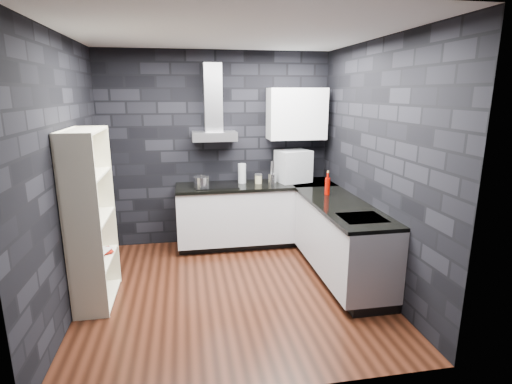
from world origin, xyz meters
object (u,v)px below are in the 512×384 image
object	(u,v)px
glass_vase	(242,173)
utensil_crock	(272,179)
red_bottle	(327,186)
bookshelf	(91,219)
appliance_garage	(293,166)
fruit_bowl	(88,219)
pot	(202,182)
storage_jar	(258,179)

from	to	relation	value
glass_vase	utensil_crock	bearing A→B (deg)	-18.35
red_bottle	bookshelf	distance (m)	2.74
appliance_garage	fruit_bowl	size ratio (longest dim) A/B	2.21
pot	fruit_bowl	bearing A→B (deg)	-131.69
utensil_crock	bookshelf	size ratio (longest dim) A/B	0.08
storage_jar	bookshelf	distance (m)	2.35
glass_vase	bookshelf	bearing A→B (deg)	-142.04
glass_vase	bookshelf	xyz separation A→B (m)	(-1.74, -1.36, -0.14)
glass_vase	utensil_crock	world-z (taller)	glass_vase
fruit_bowl	glass_vase	bearing A→B (deg)	40.57
red_bottle	fruit_bowl	bearing A→B (deg)	-166.57
bookshelf	pot	bearing A→B (deg)	62.86
glass_vase	storage_jar	world-z (taller)	glass_vase
storage_jar	fruit_bowl	size ratio (longest dim) A/B	0.59
red_bottle	appliance_garage	bearing A→B (deg)	105.33
red_bottle	utensil_crock	bearing A→B (deg)	127.29
red_bottle	pot	bearing A→B (deg)	156.36
pot	glass_vase	distance (m)	0.61
storage_jar	appliance_garage	distance (m)	0.53
bookshelf	glass_vase	bearing A→B (deg)	55.55
glass_vase	fruit_bowl	bearing A→B (deg)	-139.43
utensil_crock	appliance_garage	xyz separation A→B (m)	(0.32, 0.09, 0.15)
glass_vase	appliance_garage	world-z (taller)	appliance_garage
red_bottle	storage_jar	bearing A→B (deg)	133.21
pot	glass_vase	xyz separation A→B (m)	(0.58, 0.18, 0.06)
storage_jar	utensil_crock	xyz separation A→B (m)	(0.18, -0.06, 0.01)
storage_jar	red_bottle	world-z (taller)	red_bottle
pot	red_bottle	bearing A→B (deg)	-23.64
appliance_garage	red_bottle	size ratio (longest dim) A/B	2.10
glass_vase	bookshelf	world-z (taller)	bookshelf
storage_jar	red_bottle	distance (m)	1.06
pot	glass_vase	bearing A→B (deg)	17.52
pot	storage_jar	world-z (taller)	pot
glass_vase	utensil_crock	xyz separation A→B (m)	(0.40, -0.13, -0.07)
pot	red_bottle	distance (m)	1.66
appliance_garage	red_bottle	bearing A→B (deg)	-88.97
storage_jar	red_bottle	size ratio (longest dim) A/B	0.56
pot	fruit_bowl	world-z (taller)	pot
storage_jar	utensil_crock	world-z (taller)	utensil_crock
utensil_crock	pot	bearing A→B (deg)	-177.22
bookshelf	fruit_bowl	xyz separation A→B (m)	(0.00, -0.13, 0.04)
pot	glass_vase	world-z (taller)	glass_vase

